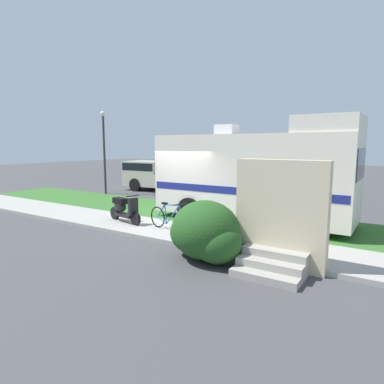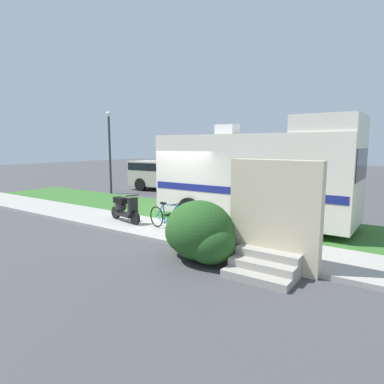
% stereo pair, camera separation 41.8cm
% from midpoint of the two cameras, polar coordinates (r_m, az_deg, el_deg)
% --- Properties ---
extents(ground_plane, '(80.00, 80.00, 0.00)m').
position_cam_midpoint_polar(ground_plane, '(11.61, -1.72, -5.37)').
color(ground_plane, '#424244').
extents(sidewalk, '(24.00, 2.00, 0.12)m').
position_cam_midpoint_polar(sidewalk, '(10.69, -5.57, -6.27)').
color(sidewalk, '#9E9B93').
rests_on(sidewalk, ground).
extents(grass_strip, '(24.00, 3.40, 0.08)m').
position_cam_midpoint_polar(grass_strip, '(12.81, 2.27, -3.90)').
color(grass_strip, '#336628').
rests_on(grass_strip, ground).
extents(motorhome_rv, '(6.66, 2.51, 3.56)m').
position_cam_midpoint_polar(motorhome_rv, '(11.43, 11.91, 2.87)').
color(motorhome_rv, silver).
rests_on(motorhome_rv, ground).
extents(scooter, '(1.64, 0.61, 0.97)m').
position_cam_midpoint_polar(scooter, '(11.46, -10.68, -2.74)').
color(scooter, black).
rests_on(scooter, ground).
extents(bicycle, '(1.72, 0.56, 0.89)m').
position_cam_midpoint_polar(bicycle, '(10.10, -3.09, -4.54)').
color(bicycle, black).
rests_on(bicycle, ground).
extents(pickup_truck_near, '(5.37, 2.23, 1.74)m').
position_cam_midpoint_polar(pickup_truck_near, '(19.77, -4.15, 2.96)').
color(pickup_truck_near, '#B7B29E').
rests_on(pickup_truck_near, ground).
extents(porch_steps, '(2.00, 1.26, 2.40)m').
position_cam_midpoint_polar(porch_steps, '(7.39, 15.22, -5.80)').
color(porch_steps, '#9E998E').
rests_on(porch_steps, ground).
extents(bush_by_porch, '(1.97, 1.48, 1.40)m').
position_cam_midpoint_polar(bush_by_porch, '(7.81, 2.74, -7.11)').
color(bush_by_porch, '#23511E').
rests_on(bush_by_porch, ground).
extents(bottle_green, '(0.07, 0.07, 0.27)m').
position_cam_midpoint_polar(bottle_green, '(9.24, 12.57, -7.60)').
color(bottle_green, '#19722D').
rests_on(bottle_green, ground).
extents(bottle_spare, '(0.07, 0.07, 0.29)m').
position_cam_midpoint_polar(bottle_spare, '(8.72, 18.63, -8.77)').
color(bottle_spare, navy).
rests_on(bottle_spare, ground).
extents(street_lamp_post, '(0.28, 0.28, 4.53)m').
position_cam_midpoint_polar(street_lamp_post, '(18.96, -13.44, 7.96)').
color(street_lamp_post, '#333338').
rests_on(street_lamp_post, ground).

